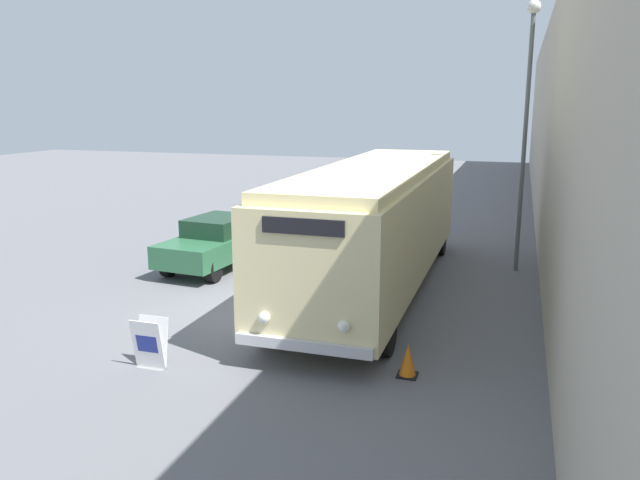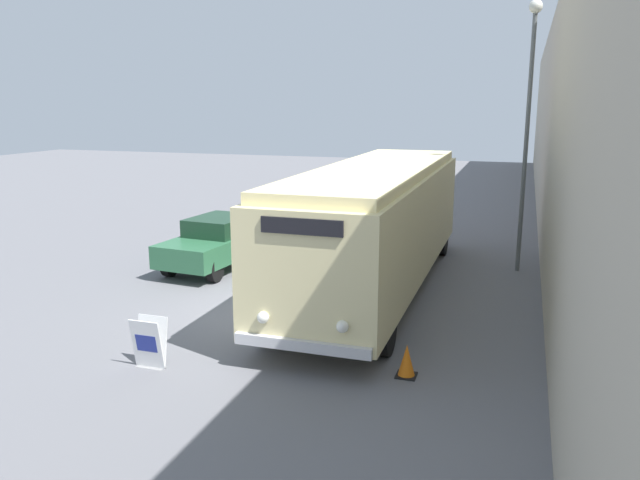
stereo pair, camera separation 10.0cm
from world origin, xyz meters
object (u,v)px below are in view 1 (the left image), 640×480
Objects in this scene: parked_car_near at (218,242)px; vintage_bus at (376,220)px; traffic_cone at (408,361)px; sign_board at (150,344)px; streetlamp at (527,104)px; parked_car_mid at (298,203)px.

vintage_bus is at bearing -2.93° from parked_car_near.
parked_car_near is 8.78m from traffic_cone.
streetlamp is at bearing 55.42° from sign_board.
vintage_bus is 2.63× the size of parked_car_near.
traffic_cone is at bearing 13.28° from sign_board.
streetlamp is 10.41m from parked_car_mid.
parked_car_mid is (-4.92, 7.78, -0.98)m from vintage_bus.
sign_board is at bearing -84.70° from parked_car_mid.
streetlamp is at bearing -32.81° from parked_car_mid.
streetlamp reaches higher than parked_car_near.
streetlamp is 9.36m from traffic_cone.
sign_board reaches higher than traffic_cone.
traffic_cone is (6.67, -12.82, -0.54)m from parked_car_mid.
streetlamp is at bearing 20.87° from parked_car_near.
streetlamp is at bearing 40.87° from vintage_bus.
streetlamp is 12.42× the size of traffic_cone.
parked_car_mid is at bearing 98.67° from sign_board.
parked_car_mid is 14.46m from traffic_cone.
vintage_bus is 9.25m from parked_car_mid.
vintage_bus reaches higher than sign_board.
streetlamp reaches higher than vintage_bus.
sign_board is 1.58× the size of traffic_cone.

